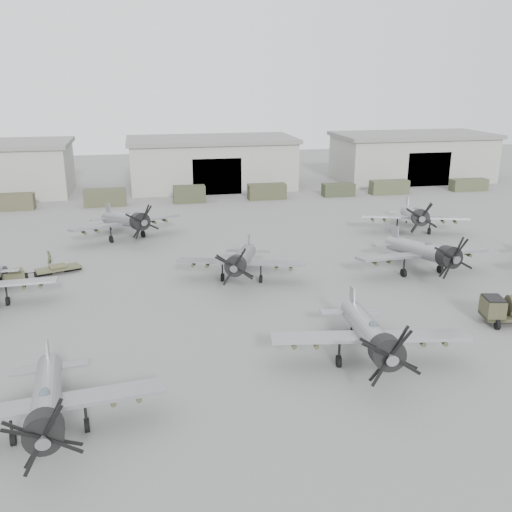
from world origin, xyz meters
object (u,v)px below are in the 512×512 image
Objects in this scene: aircraft_mid_2 at (425,252)px; aircraft_mid_1 at (241,260)px; aircraft_near_1 at (371,334)px; aircraft_near_0 at (47,402)px; ground_crew at (49,258)px; aircraft_far_0 at (127,220)px; aircraft_far_1 at (414,215)px; tug_trailer at (30,272)px.

aircraft_mid_1 is at bearing 171.11° from aircraft_mid_2.
aircraft_mid_2 is at bearing 62.05° from aircraft_near_1.
aircraft_mid_2 reaches higher than aircraft_near_0.
aircraft_near_1 is at bearing -130.52° from aircraft_mid_2.
aircraft_mid_2 is 38.37m from ground_crew.
aircraft_far_0 is 1.00× the size of aircraft_far_1.
aircraft_near_1 is 1.03× the size of aircraft_far_0.
aircraft_far_1 reaches higher than ground_crew.
aircraft_mid_1 is (-5.61, 18.23, -0.21)m from aircraft_near_1.
aircraft_mid_2 is at bearing -56.05° from aircraft_far_0.
aircraft_mid_2 reaches higher than ground_crew.
aircraft_mid_1 is 7.39× the size of ground_crew.
aircraft_near_0 is 26.76m from aircraft_mid_1.
aircraft_near_1 reaches higher than ground_crew.
tug_trailer is (-25.79, 23.53, -1.90)m from aircraft_near_1.
aircraft_mid_1 is at bearing -80.55° from aircraft_far_0.
aircraft_mid_2 is (32.71, 20.69, 0.15)m from aircraft_near_0.
aircraft_mid_1 is at bearing -34.58° from tug_trailer.
aircraft_far_1 is (35.11, -4.32, -0.04)m from aircraft_far_0.
aircraft_near_1 is 1.10× the size of aircraft_mid_1.
aircraft_mid_1 is at bearing 49.94° from aircraft_near_0.
aircraft_near_1 is (20.25, 4.17, 0.14)m from aircraft_near_0.
aircraft_far_1 is at bearing -10.21° from tug_trailer.
aircraft_mid_2 is 15.78m from aircraft_far_1.
ground_crew is at bearing -157.21° from aircraft_far_1.
aircraft_near_0 is at bearing -105.26° from aircraft_mid_1.
aircraft_far_0 is at bearing 77.71° from aircraft_near_0.
tug_trailer is (-38.25, 7.01, -1.91)m from aircraft_mid_2.
aircraft_near_1 is at bearing -117.25° from ground_crew.
aircraft_mid_1 is at bearing 116.20° from aircraft_near_1.
tug_trailer is at bearing 146.70° from aircraft_near_1.
aircraft_near_0 is 31.48m from ground_crew.
aircraft_mid_2 is 1.03× the size of aircraft_far_1.
aircraft_far_0 is (-16.52, 35.38, -0.01)m from aircraft_near_1.
aircraft_mid_2 reaches higher than aircraft_mid_1.
tug_trailer is (-9.26, -11.85, -1.90)m from aircraft_far_0.
aircraft_near_0 reaches higher than ground_crew.
aircraft_far_0 is at bearing 124.11° from aircraft_near_1.
aircraft_far_1 is at bearing 68.19° from aircraft_near_1.
aircraft_mid_2 is (18.08, -1.71, 0.22)m from aircraft_mid_1.
aircraft_far_1 is at bearing -63.97° from ground_crew.
aircraft_near_1 is 1.83× the size of tug_trailer.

